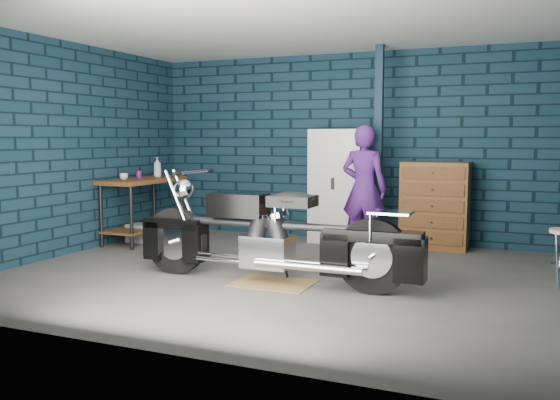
{
  "coord_description": "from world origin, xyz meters",
  "views": [
    {
      "loc": [
        2.41,
        -5.84,
        1.49
      ],
      "look_at": [
        -0.18,
        0.3,
        0.79
      ],
      "focal_mm": 38.0,
      "sensor_mm": 36.0,
      "label": 1
    }
  ],
  "objects_px": {
    "workbench": "(144,210)",
    "person": "(364,189)",
    "locker": "(338,186)",
    "storage_bin": "(143,233)",
    "tool_chest": "(435,205)",
    "motorcycle": "(273,228)"
  },
  "relations": [
    {
      "from": "storage_bin",
      "to": "motorcycle",
      "type": "bearing_deg",
      "value": -29.25
    },
    {
      "from": "motorcycle",
      "to": "person",
      "type": "relative_size",
      "value": 1.57
    },
    {
      "from": "storage_bin",
      "to": "person",
      "type": "bearing_deg",
      "value": 9.8
    },
    {
      "from": "workbench",
      "to": "locker",
      "type": "bearing_deg",
      "value": 21.98
    },
    {
      "from": "locker",
      "to": "tool_chest",
      "type": "xyz_separation_m",
      "value": [
        1.35,
        0.0,
        -0.22
      ]
    },
    {
      "from": "workbench",
      "to": "storage_bin",
      "type": "height_order",
      "value": "workbench"
    },
    {
      "from": "motorcycle",
      "to": "locker",
      "type": "bearing_deg",
      "value": 92.91
    },
    {
      "from": "workbench",
      "to": "person",
      "type": "xyz_separation_m",
      "value": [
        3.12,
        0.48,
        0.37
      ]
    },
    {
      "from": "workbench",
      "to": "locker",
      "type": "height_order",
      "value": "locker"
    },
    {
      "from": "workbench",
      "to": "motorcycle",
      "type": "distance_m",
      "value": 3.14
    },
    {
      "from": "workbench",
      "to": "locker",
      "type": "distance_m",
      "value": 2.82
    },
    {
      "from": "motorcycle",
      "to": "person",
      "type": "bearing_deg",
      "value": 79.15
    },
    {
      "from": "storage_bin",
      "to": "locker",
      "type": "xyz_separation_m",
      "value": [
        2.57,
        1.1,
        0.68
      ]
    },
    {
      "from": "locker",
      "to": "person",
      "type": "bearing_deg",
      "value": -47.24
    },
    {
      "from": "tool_chest",
      "to": "storage_bin",
      "type": "bearing_deg",
      "value": -164.32
    },
    {
      "from": "person",
      "to": "locker",
      "type": "distance_m",
      "value": 0.77
    },
    {
      "from": "person",
      "to": "locker",
      "type": "height_order",
      "value": "person"
    },
    {
      "from": "workbench",
      "to": "person",
      "type": "bearing_deg",
      "value": 8.75
    },
    {
      "from": "motorcycle",
      "to": "locker",
      "type": "xyz_separation_m",
      "value": [
        -0.13,
        2.61,
        0.23
      ]
    },
    {
      "from": "storage_bin",
      "to": "locker",
      "type": "bearing_deg",
      "value": 23.17
    },
    {
      "from": "locker",
      "to": "workbench",
      "type": "bearing_deg",
      "value": -158.02
    },
    {
      "from": "storage_bin",
      "to": "tool_chest",
      "type": "bearing_deg",
      "value": 15.68
    }
  ]
}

